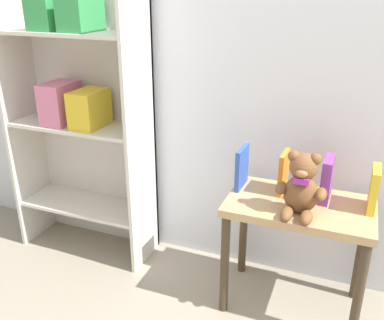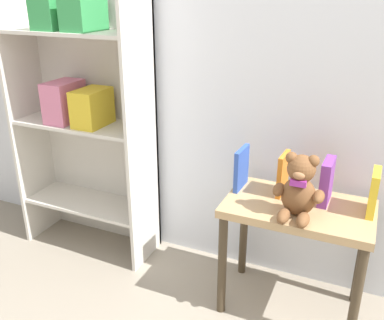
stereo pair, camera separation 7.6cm
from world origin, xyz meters
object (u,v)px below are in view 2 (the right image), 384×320
Objects in this scene: teddy_bear at (299,188)px; book_standing_yellow at (374,192)px; bookshelf_side at (84,105)px; display_table at (297,223)px; book_standing_orange at (283,174)px; book_standing_blue at (241,168)px; book_standing_purple at (327,181)px.

teddy_bear is 0.32m from book_standing_yellow.
bookshelf_side reaches higher than display_table.
teddy_bear reaches higher than book_standing_orange.
book_standing_blue is at bearing 151.62° from teddy_bear.
book_standing_yellow is at bearing 27.89° from teddy_bear.
book_standing_blue is 1.01× the size of book_standing_orange.
teddy_bear is (1.18, -0.20, -0.17)m from bookshelf_side.
display_table is 3.22× the size of book_standing_purple.
bookshelf_side is at bearing 178.38° from book_standing_yellow.
book_standing_purple is (0.09, 0.17, -0.02)m from teddy_bear.
teddy_bear reaches higher than book_standing_blue.
book_standing_orange is 0.19m from book_standing_purple.
bookshelf_side is 0.92m from book_standing_blue.
book_standing_orange is (1.08, -0.03, -0.19)m from bookshelf_side.
book_standing_yellow is (0.57, -0.01, -0.00)m from book_standing_blue.
book_standing_yellow is at bearing 10.92° from display_table.
book_standing_orange is at bearing 179.97° from book_standing_purple.
bookshelf_side reaches higher than book_standing_blue.
book_standing_purple reaches higher than display_table.
book_standing_yellow is (0.19, -0.02, -0.00)m from book_standing_purple.
bookshelf_side reaches higher than book_standing_yellow.
book_standing_blue is at bearing 179.58° from book_standing_yellow.
display_table is at bearing -37.72° from book_standing_orange.
book_standing_yellow is at bearing -4.46° from book_standing_purple.
display_table is (1.18, -0.11, -0.38)m from bookshelf_side.
book_standing_orange is 0.99× the size of book_standing_purple.
display_table is at bearing -168.46° from book_standing_yellow.
teddy_bear is (0.01, -0.09, 0.21)m from display_table.
book_standing_purple reaches higher than book_standing_yellow.
teddy_bear is 1.38× the size of book_standing_blue.
display_table is 0.22m from book_standing_purple.
display_table is at bearing -5.43° from bookshelf_side.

